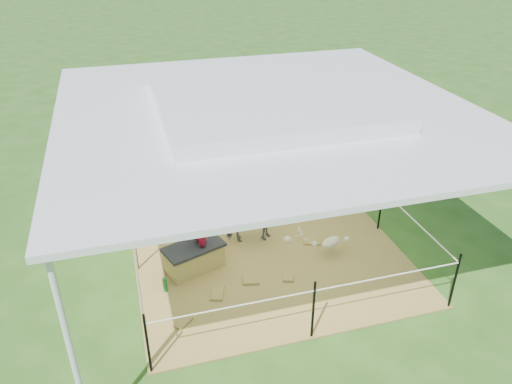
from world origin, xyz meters
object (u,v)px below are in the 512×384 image
object	(u,v)px
woman	(198,219)
picnic_table_far	(341,72)
pony	(253,222)
trash_barrel	(331,95)
foal	(331,241)
distant_person	(258,89)
green_bottle	(165,285)
picnic_table_near	(253,87)
straw_bale	(194,258)

from	to	relation	value
woman	picnic_table_far	size ratio (longest dim) A/B	0.68
pony	woman	bearing A→B (deg)	121.74
pony	trash_barrel	distance (m)	7.73
foal	picnic_table_far	bearing A→B (deg)	43.33
trash_barrel	picnic_table_far	world-z (taller)	trash_barrel
distant_person	pony	bearing A→B (deg)	87.59
green_bottle	picnic_table_far	size ratio (longest dim) A/B	0.16
pony	trash_barrel	xyz separation A→B (m)	(4.32, 6.41, -0.04)
pony	picnic_table_far	xyz separation A→B (m)	(5.81, 8.99, -0.11)
trash_barrel	distant_person	size ratio (longest dim) A/B	0.75
green_bottle	picnic_table_near	distance (m)	9.72
woman	pony	world-z (taller)	woman
picnic_table_near	picnic_table_far	bearing A→B (deg)	-1.58
woman	trash_barrel	size ratio (longest dim) A/B	1.36
foal	trash_barrel	xyz separation A→B (m)	(3.13, 7.16, 0.10)
woman	pony	size ratio (longest dim) A/B	1.12
green_bottle	distant_person	world-z (taller)	distant_person
picnic_table_near	distant_person	bearing A→B (deg)	-111.79
trash_barrel	distant_person	world-z (taller)	distant_person
picnic_table_far	distant_person	xyz separation A→B (m)	(-3.63, -1.78, 0.20)
trash_barrel	picnic_table_near	bearing A→B (deg)	144.06
green_bottle	pony	xyz separation A→B (m)	(1.72, 0.95, 0.29)
pony	trash_barrel	size ratio (longest dim) A/B	1.22
straw_bale	picnic_table_far	bearing A→B (deg)	53.66
picnic_table_far	green_bottle	bearing A→B (deg)	-102.57
picnic_table_near	picnic_table_far	distance (m)	3.74
straw_bale	trash_barrel	xyz separation A→B (m)	(5.49, 6.91, 0.17)
green_bottle	trash_barrel	distance (m)	9.53
straw_bale	picnic_table_far	xyz separation A→B (m)	(6.98, 9.49, 0.11)
trash_barrel	picnic_table_near	xyz separation A→B (m)	(-2.09, 1.52, 0.00)
woman	trash_barrel	bearing A→B (deg)	122.52
pony	distant_person	bearing A→B (deg)	-10.28
picnic_table_far	straw_bale	bearing A→B (deg)	-101.76
picnic_table_near	picnic_table_far	world-z (taller)	picnic_table_near
picnic_table_far	distant_person	distance (m)	4.05
green_bottle	foal	size ratio (longest dim) A/B	0.26
picnic_table_near	pony	bearing A→B (deg)	-123.74
picnic_table_far	picnic_table_near	bearing A→B (deg)	-138.96
straw_bale	pony	distance (m)	1.29
straw_bale	foal	world-z (taller)	foal
foal	trash_barrel	world-z (taller)	trash_barrel
pony	picnic_table_far	size ratio (longest dim) A/B	0.61
picnic_table_near	trash_barrel	bearing A→B (deg)	-53.98
picnic_table_near	woman	bearing A→B (deg)	-129.41
woman	pony	bearing A→B (deg)	95.67
green_bottle	distant_person	size ratio (longest dim) A/B	0.24
trash_barrel	straw_bale	bearing A→B (deg)	-128.46
straw_bale	green_bottle	distance (m)	0.71
straw_bale	trash_barrel	world-z (taller)	trash_barrel
green_bottle	foal	world-z (taller)	foal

